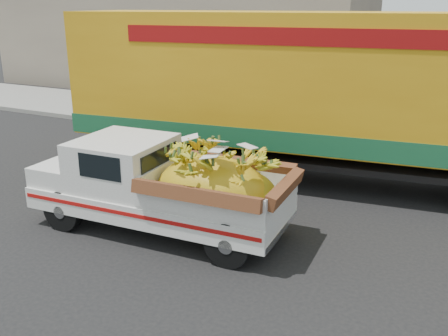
% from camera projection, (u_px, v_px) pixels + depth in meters
% --- Properties ---
extents(ground, '(100.00, 100.00, 0.00)m').
position_uv_depth(ground, '(129.00, 230.00, 9.17)').
color(ground, black).
rests_on(ground, ground).
extents(curb, '(60.00, 0.25, 0.15)m').
position_uv_depth(curb, '(266.00, 141.00, 14.79)').
color(curb, gray).
rests_on(curb, ground).
extents(sidewalk, '(60.00, 4.00, 0.14)m').
position_uv_depth(sidewalk, '(290.00, 127.00, 16.57)').
color(sidewalk, gray).
rests_on(sidewalk, ground).
extents(building_left, '(18.00, 6.00, 5.00)m').
position_uv_depth(building_left, '(178.00, 35.00, 24.24)').
color(building_left, gray).
rests_on(building_left, ground).
extents(pickup_truck, '(4.77, 1.94, 1.64)m').
position_uv_depth(pickup_truck, '(176.00, 187.00, 8.80)').
color(pickup_truck, black).
rests_on(pickup_truck, ground).
extents(semi_trailer, '(12.04, 3.85, 3.80)m').
position_uv_depth(semi_trailer, '(328.00, 91.00, 11.04)').
color(semi_trailer, black).
rests_on(semi_trailer, ground).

